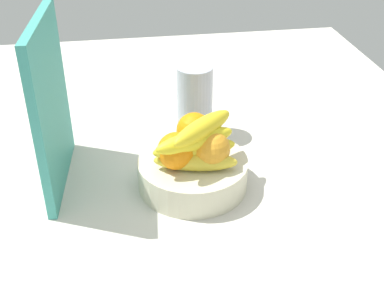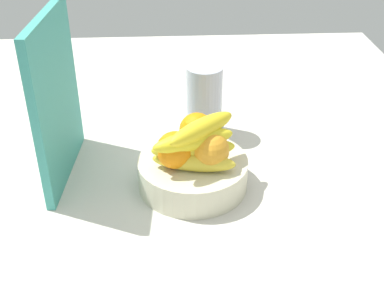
# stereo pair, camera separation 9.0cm
# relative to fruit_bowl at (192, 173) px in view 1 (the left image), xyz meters

# --- Properties ---
(ground_plane) EXTENTS (1.80, 1.40, 0.03)m
(ground_plane) POSITION_rel_fruit_bowl_xyz_m (0.04, -0.00, -0.05)
(ground_plane) COLOR beige
(fruit_bowl) EXTENTS (0.23, 0.23, 0.06)m
(fruit_bowl) POSITION_rel_fruit_bowl_xyz_m (0.00, 0.00, 0.00)
(fruit_bowl) COLOR beige
(fruit_bowl) RESTS_ON ground_plane
(orange_front_left) EXTENTS (0.08, 0.08, 0.08)m
(orange_front_left) POSITION_rel_fruit_bowl_xyz_m (0.06, -0.01, 0.07)
(orange_front_left) COLOR orange
(orange_front_left) RESTS_ON fruit_bowl
(orange_front_right) EXTENTS (0.08, 0.08, 0.08)m
(orange_front_right) POSITION_rel_fruit_bowl_xyz_m (-0.02, 0.04, 0.07)
(orange_front_right) COLOR orange
(orange_front_right) RESTS_ON fruit_bowl
(orange_center) EXTENTS (0.08, 0.08, 0.08)m
(orange_center) POSITION_rel_fruit_bowl_xyz_m (-0.02, -0.04, 0.07)
(orange_center) COLOR orange
(orange_center) RESTS_ON fruit_bowl
(banana_bunch) EXTENTS (0.14, 0.18, 0.11)m
(banana_bunch) POSITION_rel_fruit_bowl_xyz_m (-0.02, -0.01, 0.09)
(banana_bunch) COLOR gold
(banana_bunch) RESTS_ON fruit_bowl
(cutting_board) EXTENTS (0.28, 0.04, 0.36)m
(cutting_board) POSITION_rel_fruit_bowl_xyz_m (0.07, 0.28, 0.15)
(cutting_board) COLOR teal
(cutting_board) RESTS_ON ground_plane
(thermos_tumbler) EXTENTS (0.09, 0.09, 0.18)m
(thermos_tumbler) POSITION_rel_fruit_bowl_xyz_m (0.22, -0.04, 0.06)
(thermos_tumbler) COLOR #B1B6C6
(thermos_tumbler) RESTS_ON ground_plane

